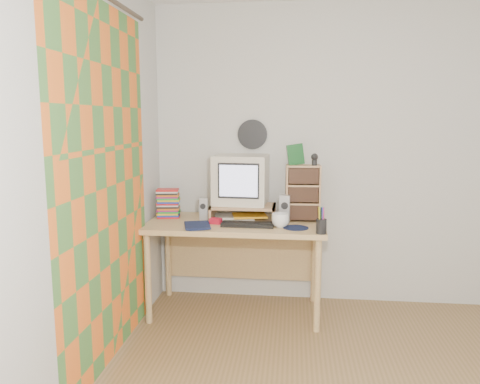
% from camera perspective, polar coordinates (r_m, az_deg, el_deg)
% --- Properties ---
extents(back_wall, '(3.50, 0.00, 3.50)m').
position_cam_1_polar(back_wall, '(4.03, 14.86, 4.19)').
color(back_wall, silver).
rests_on(back_wall, floor).
extents(left_wall, '(0.00, 3.50, 3.50)m').
position_cam_1_polar(left_wall, '(2.53, -20.99, 1.18)').
color(left_wall, silver).
rests_on(left_wall, floor).
extents(curtain, '(0.00, 2.20, 2.20)m').
position_cam_1_polar(curtain, '(2.96, -15.93, 0.54)').
color(curtain, orange).
rests_on(curtain, left_wall).
extents(wall_disc, '(0.25, 0.02, 0.25)m').
position_cam_1_polar(wall_disc, '(3.97, 1.52, 7.03)').
color(wall_disc, black).
rests_on(wall_disc, back_wall).
extents(desk, '(1.40, 0.70, 0.75)m').
position_cam_1_polar(desk, '(3.82, -0.42, -5.43)').
color(desk, '#D1B870').
rests_on(desk, floor).
extents(monitor_riser, '(0.52, 0.30, 0.12)m').
position_cam_1_polar(monitor_riser, '(3.80, 0.40, -1.97)').
color(monitor_riser, tan).
rests_on(monitor_riser, desk).
extents(crt_monitor, '(0.45, 0.45, 0.40)m').
position_cam_1_polar(crt_monitor, '(3.81, 0.09, 1.51)').
color(crt_monitor, beige).
rests_on(crt_monitor, monitor_riser).
extents(speaker_left, '(0.07, 0.07, 0.18)m').
position_cam_1_polar(speaker_left, '(3.80, -4.44, -2.05)').
color(speaker_left, '#A7A7AC').
rests_on(speaker_left, desk).
extents(speaker_right, '(0.09, 0.09, 0.22)m').
position_cam_1_polar(speaker_right, '(3.70, 5.46, -2.05)').
color(speaker_right, '#A7A7AC').
rests_on(speaker_right, desk).
extents(keyboard, '(0.40, 0.14, 0.03)m').
position_cam_1_polar(keyboard, '(3.58, 0.93, -3.98)').
color(keyboard, black).
rests_on(keyboard, desk).
extents(dvd_stack, '(0.19, 0.15, 0.25)m').
position_cam_1_polar(dvd_stack, '(3.92, -8.73, -1.26)').
color(dvd_stack, brown).
rests_on(dvd_stack, desk).
extents(cd_rack, '(0.28, 0.16, 0.45)m').
position_cam_1_polar(cd_rack, '(3.76, 7.66, -0.14)').
color(cd_rack, tan).
rests_on(cd_rack, desk).
extents(mug, '(0.14, 0.14, 0.11)m').
position_cam_1_polar(mug, '(3.55, 4.94, -3.45)').
color(mug, white).
rests_on(mug, desk).
extents(diary, '(0.27, 0.23, 0.05)m').
position_cam_1_polar(diary, '(3.56, -6.75, -3.95)').
color(diary, '#0F183A').
rests_on(diary, desk).
extents(mousepad, '(0.24, 0.24, 0.00)m').
position_cam_1_polar(mousepad, '(3.55, 6.81, -4.35)').
color(mousepad, '#101836').
rests_on(mousepad, desk).
extents(pen_cup, '(0.09, 0.09, 0.15)m').
position_cam_1_polar(pen_cup, '(3.39, 9.89, -3.80)').
color(pen_cup, black).
rests_on(pen_cup, desk).
extents(papers, '(0.35, 0.29, 0.04)m').
position_cam_1_polar(papers, '(3.83, 0.01, -2.99)').
color(papers, silver).
rests_on(papers, desk).
extents(red_box, '(0.10, 0.08, 0.04)m').
position_cam_1_polar(red_box, '(3.66, -2.98, -3.54)').
color(red_box, red).
rests_on(red_box, desk).
extents(game_box, '(0.13, 0.05, 0.16)m').
position_cam_1_polar(game_box, '(3.74, 6.79, 4.56)').
color(game_box, '#175122').
rests_on(game_box, cd_rack).
extents(webcam, '(0.06, 0.06, 0.10)m').
position_cam_1_polar(webcam, '(3.71, 9.07, 3.94)').
color(webcam, black).
rests_on(webcam, cd_rack).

